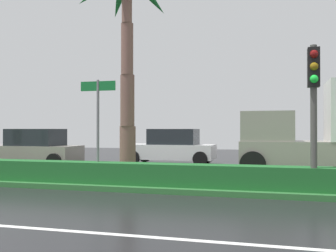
{
  "coord_description": "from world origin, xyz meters",
  "views": [
    {
      "loc": [
        5.13,
        -3.97,
        1.69
      ],
      "look_at": [
        1.38,
        9.49,
        1.81
      ],
      "focal_mm": 42.74,
      "sensor_mm": 36.0,
      "label": 1
    }
  ],
  "objects": [
    {
      "name": "box_truck_lead",
      "position": [
        7.0,
        11.71,
        1.55
      ],
      "size": [
        6.4,
        2.64,
        3.46
      ],
      "rotation": [
        0.0,
        0.0,
        3.14
      ],
      "color": "gray",
      "rests_on": "ground_plane"
    },
    {
      "name": "car_in_traffic_second",
      "position": [
        0.02,
        15.01,
        0.83
      ],
      "size": [
        4.3,
        2.02,
        1.72
      ],
      "rotation": [
        0.0,
        0.0,
        3.14
      ],
      "color": "white",
      "rests_on": "ground_plane"
    },
    {
      "name": "ground_plane",
      "position": [
        0.0,
        9.0,
        -0.05
      ],
      "size": [
        90.0,
        42.0,
        0.1
      ],
      "primitive_type": "cube",
      "color": "black"
    },
    {
      "name": "street_name_sign",
      "position": [
        -0.0,
        6.76,
        2.08
      ],
      "size": [
        1.1,
        0.08,
        3.0
      ],
      "color": "slate",
      "rests_on": "median_strip"
    },
    {
      "name": "median_strip",
      "position": [
        0.0,
        8.0,
        0.07
      ],
      "size": [
        85.5,
        4.0,
        0.15
      ],
      "primitive_type": "cube",
      "color": "#2D6B33",
      "rests_on": "ground_plane"
    },
    {
      "name": "palm_tree_centre_left",
      "position": [
        0.43,
        8.0,
        5.69
      ],
      "size": [
        4.04,
        3.67,
        7.15
      ],
      "color": "brown",
      "rests_on": "median_strip"
    },
    {
      "name": "median_hedge",
      "position": [
        0.0,
        6.6,
        0.45
      ],
      "size": [
        76.5,
        0.7,
        0.6
      ],
      "color": "#1E6028",
      "rests_on": "median_strip"
    },
    {
      "name": "traffic_signal_median_right",
      "position": [
        5.94,
        6.35,
        2.64
      ],
      "size": [
        0.28,
        0.43,
        3.61
      ],
      "color": "#4C4C47",
      "rests_on": "median_strip"
    },
    {
      "name": "car_in_traffic_leading",
      "position": [
        -5.68,
        11.97,
        0.83
      ],
      "size": [
        4.3,
        2.02,
        1.72
      ],
      "rotation": [
        0.0,
        0.0,
        3.14
      ],
      "color": "gray",
      "rests_on": "ground_plane"
    }
  ]
}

